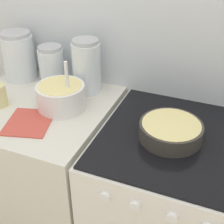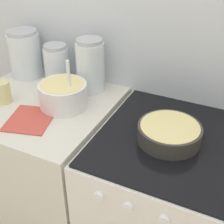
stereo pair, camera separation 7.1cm
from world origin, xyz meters
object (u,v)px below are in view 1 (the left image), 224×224
at_px(mixing_bowl, 61,95).
at_px(storage_jar_right, 87,70).
at_px(stove, 166,213).
at_px(storage_jar_left, 19,59).
at_px(storage_jar_middle, 52,68).
at_px(baking_pan, 171,131).

height_order(mixing_bowl, storage_jar_right, storage_jar_right).
distance_m(stove, storage_jar_left, 1.12).
bearing_deg(storage_jar_middle, mixing_bowl, -50.13).
bearing_deg(stove, baking_pan, -143.96).
bearing_deg(mixing_bowl, baking_pan, -4.81).
bearing_deg(stove, storage_jar_middle, 162.59).
height_order(stove, storage_jar_middle, storage_jar_middle).
bearing_deg(storage_jar_right, storage_jar_left, 180.00).
relative_size(mixing_bowl, baking_pan, 0.94).
relative_size(stove, baking_pan, 3.64).
distance_m(stove, baking_pan, 0.51).
relative_size(mixing_bowl, storage_jar_left, 0.93).
xyz_separation_m(baking_pan, storage_jar_left, (-0.90, 0.25, 0.07)).
height_order(storage_jar_left, storage_jar_right, storage_jar_right).
height_order(baking_pan, storage_jar_middle, storage_jar_middle).
xyz_separation_m(stove, baking_pan, (-0.03, -0.02, 0.50)).
bearing_deg(stove, mixing_bowl, 177.33).
bearing_deg(mixing_bowl, storage_jar_left, 151.64).
xyz_separation_m(baking_pan, storage_jar_right, (-0.49, 0.25, 0.08)).
bearing_deg(storage_jar_left, stove, -13.74).
distance_m(mixing_bowl, storage_jar_middle, 0.26).
xyz_separation_m(storage_jar_left, storage_jar_middle, (0.20, -0.00, -0.02)).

